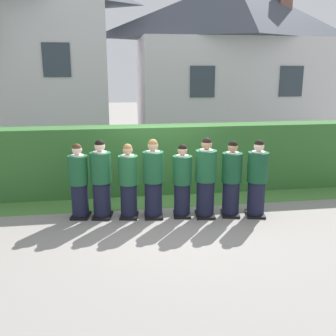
% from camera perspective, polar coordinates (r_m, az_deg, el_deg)
% --- Properties ---
extents(ground_plane, '(60.00, 60.00, 0.00)m').
position_cam_1_polar(ground_plane, '(8.28, 0.00, -7.06)').
color(ground_plane, gray).
extents(student_front_row_0, '(0.44, 0.51, 1.57)m').
position_cam_1_polar(student_front_row_0, '(8.20, -12.98, -2.14)').
color(student_front_row_0, black).
rests_on(student_front_row_0, ground).
extents(student_front_row_1, '(0.46, 0.53, 1.65)m').
position_cam_1_polar(student_front_row_1, '(8.10, -9.81, -1.89)').
color(student_front_row_1, black).
rests_on(student_front_row_1, ground).
extents(student_front_row_2, '(0.43, 0.53, 1.57)m').
position_cam_1_polar(student_front_row_2, '(8.04, -5.84, -2.19)').
color(student_front_row_2, black).
rests_on(student_front_row_2, ground).
extents(student_front_row_3, '(0.43, 0.53, 1.66)m').
position_cam_1_polar(student_front_row_3, '(8.01, -2.18, -1.84)').
color(student_front_row_3, black).
rests_on(student_front_row_3, ground).
extents(student_front_row_4, '(0.41, 0.51, 1.54)m').
position_cam_1_polar(student_front_row_4, '(8.07, 2.10, -2.14)').
color(student_front_row_4, black).
rests_on(student_front_row_4, ground).
extents(student_front_row_5, '(0.44, 0.55, 1.69)m').
position_cam_1_polar(student_front_row_5, '(8.06, 5.58, -1.69)').
color(student_front_row_5, black).
rests_on(student_front_row_5, ground).
extents(student_front_row_6, '(0.45, 0.52, 1.61)m').
position_cam_1_polar(student_front_row_6, '(8.21, 9.32, -1.82)').
color(student_front_row_6, black).
rests_on(student_front_row_6, ground).
extents(student_front_row_7, '(0.46, 0.53, 1.63)m').
position_cam_1_polar(student_front_row_7, '(8.28, 12.97, -1.76)').
color(student_front_row_7, black).
rests_on(student_front_row_7, ground).
extents(hedge, '(10.84, 0.70, 1.68)m').
position_cam_1_polar(hedge, '(9.68, -1.55, 1.29)').
color(hedge, '#33662D').
rests_on(hedge, ground).
extents(school_building_main, '(6.35, 4.17, 7.17)m').
position_cam_1_polar(school_building_main, '(15.90, -20.28, 15.77)').
color(school_building_main, silver).
rests_on(school_building_main, ground).
extents(school_building_annex, '(7.90, 3.98, 6.44)m').
position_cam_1_polar(school_building_annex, '(16.44, 9.44, 15.09)').
color(school_building_annex, silver).
rests_on(school_building_annex, ground).
extents(lawn_strip, '(10.84, 0.90, 0.01)m').
position_cam_1_polar(lawn_strip, '(9.14, -0.89, -4.95)').
color(lawn_strip, '#477A38').
rests_on(lawn_strip, ground).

